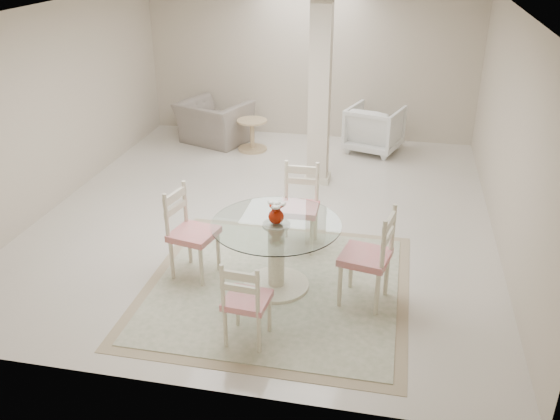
% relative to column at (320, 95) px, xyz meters
% --- Properties ---
extents(ground, '(7.00, 7.00, 0.00)m').
position_rel_column_xyz_m(ground, '(-0.50, -1.30, -1.35)').
color(ground, silver).
rests_on(ground, ground).
extents(room_shell, '(6.02, 7.02, 2.71)m').
position_rel_column_xyz_m(room_shell, '(-0.50, -1.30, 0.51)').
color(room_shell, beige).
rests_on(room_shell, ground).
extents(column, '(0.30, 0.30, 2.70)m').
position_rel_column_xyz_m(column, '(0.00, 0.00, 0.00)').
color(column, beige).
rests_on(column, ground).
extents(area_rug, '(2.87, 2.87, 0.02)m').
position_rel_column_xyz_m(area_rug, '(0.00, -3.11, -1.34)').
color(area_rug, tan).
rests_on(area_rug, ground).
extents(dining_table, '(1.37, 1.37, 0.79)m').
position_rel_column_xyz_m(dining_table, '(0.00, -3.11, -0.95)').
color(dining_table, '#F1E7C6').
rests_on(dining_table, ground).
extents(red_vase, '(0.19, 0.18, 0.25)m').
position_rel_column_xyz_m(red_vase, '(0.00, -3.11, -0.44)').
color(red_vase, '#9E1804').
rests_on(red_vase, dining_table).
extents(dining_chair_east, '(0.56, 0.56, 1.20)m').
position_rel_column_xyz_m(dining_chair_east, '(1.03, -3.20, -0.72)').
color(dining_chair_east, beige).
rests_on(dining_chair_east, ground).
extents(dining_chair_north, '(0.47, 0.47, 1.15)m').
position_rel_column_xyz_m(dining_chair_north, '(0.08, -2.09, -0.74)').
color(dining_chair_north, '#F6EECA').
rests_on(dining_chair_north, ground).
extents(dining_chair_west, '(0.55, 0.55, 1.15)m').
position_rel_column_xyz_m(dining_chair_west, '(-1.02, -3.02, -0.74)').
color(dining_chair_west, beige).
rests_on(dining_chair_west, ground).
extents(dining_chair_south, '(0.43, 0.43, 1.00)m').
position_rel_column_xyz_m(dining_chair_south, '(-0.08, -4.12, -0.82)').
color(dining_chair_south, beige).
rests_on(dining_chair_south, ground).
extents(recliner_taupe, '(1.44, 1.36, 0.75)m').
position_rel_column_xyz_m(recliner_taupe, '(-2.12, 1.44, -0.97)').
color(recliner_taupe, gray).
rests_on(recliner_taupe, ground).
extents(armchair_white, '(1.09, 1.10, 0.81)m').
position_rel_column_xyz_m(armchair_white, '(0.77, 1.55, -0.95)').
color(armchair_white, white).
rests_on(armchair_white, ground).
extents(side_table, '(0.53, 0.53, 0.55)m').
position_rel_column_xyz_m(side_table, '(-1.33, 1.16, -1.10)').
color(side_table, '#D6AD83').
rests_on(side_table, ground).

